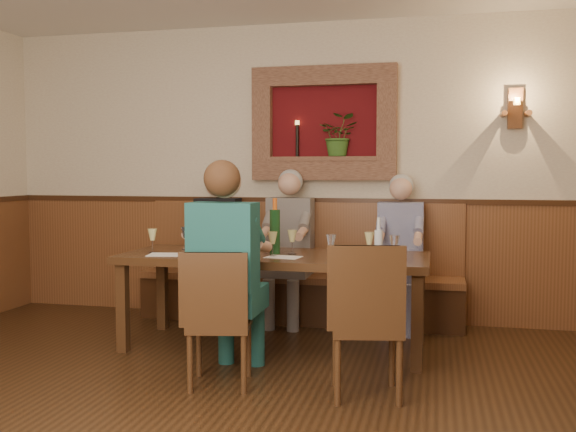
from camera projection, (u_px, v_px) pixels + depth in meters
name	position (u px, v px, depth m)	size (l,w,h in m)	color
room_shell	(182.00, 73.00, 3.17)	(6.04, 6.04, 2.82)	beige
wainscoting	(185.00, 332.00, 3.26)	(6.02, 6.02, 1.15)	brown
wall_niche	(328.00, 128.00, 5.99)	(1.36, 0.30, 1.06)	#530B0F
wall_sconce	(515.00, 109.00, 5.59)	(0.25, 0.20, 0.35)	brown
dining_table	(274.00, 264.00, 5.06)	(2.40, 0.90, 0.75)	#392011
bench	(299.00, 286.00, 6.00)	(3.00, 0.45, 1.11)	#381E0F
chair_near_left	(220.00, 346.00, 4.18)	(0.47, 0.47, 0.90)	#392011
chair_near_right	(366.00, 352.00, 3.98)	(0.50, 0.50, 0.97)	#392011
person_bench_left	(215.00, 258.00, 6.05)	(0.41, 0.50, 1.40)	black
person_bench_mid	(288.00, 260.00, 5.89)	(0.42, 0.51, 1.42)	#564F4F
person_bench_right	(400.00, 266.00, 5.67)	(0.40, 0.49, 1.38)	navy
person_chair_front	(228.00, 288.00, 4.33)	(0.44, 0.54, 1.48)	navy
spittoon_bucket	(240.00, 239.00, 5.00)	(0.22, 0.22, 0.25)	red
wine_bottle_green_a	(275.00, 231.00, 5.06)	(0.09, 0.09, 0.44)	#19471E
wine_bottle_green_b	(219.00, 231.00, 5.25)	(0.08, 0.08, 0.39)	#19471E
water_bottle	(378.00, 245.00, 4.55)	(0.07, 0.07, 0.33)	silver
tasting_sheet_a	(168.00, 255.00, 5.02)	(0.31, 0.22, 0.00)	white
tasting_sheet_b	(283.00, 257.00, 4.87)	(0.26, 0.19, 0.00)	white
tasting_sheet_c	(375.00, 261.00, 4.63)	(0.27, 0.19, 0.00)	white
tasting_sheet_d	(223.00, 257.00, 4.85)	(0.27, 0.20, 0.00)	white
wine_glass_0	(273.00, 244.00, 4.91)	(0.08, 0.08, 0.19)	#CFCA7C
wine_glass_1	(394.00, 248.00, 4.64)	(0.08, 0.08, 0.19)	white
wine_glass_2	(233.00, 246.00, 4.81)	(0.08, 0.08, 0.19)	#CFCA7C
wine_glass_3	(331.00, 247.00, 4.71)	(0.08, 0.08, 0.19)	white
wine_glass_4	(192.00, 243.00, 5.00)	(0.08, 0.08, 0.19)	#CFCA7C
wine_glass_5	(369.00, 245.00, 4.87)	(0.08, 0.08, 0.19)	#CFCA7C
wine_glass_6	(186.00, 238.00, 5.35)	(0.08, 0.08, 0.19)	white
wine_glass_7	(247.00, 240.00, 5.20)	(0.08, 0.08, 0.19)	white
wine_glass_8	(292.00, 242.00, 5.06)	(0.08, 0.08, 0.19)	#CFCA7C
wine_glass_9	(152.00, 240.00, 5.17)	(0.08, 0.08, 0.19)	#CFCA7C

